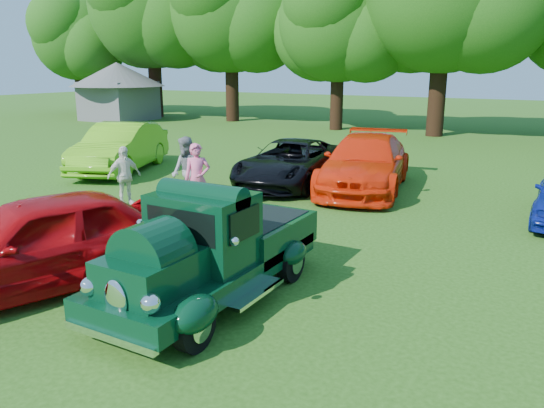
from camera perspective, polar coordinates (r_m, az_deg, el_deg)
The scene contains 10 objects.
ground at distance 9.13m, azimuth -12.19°, elevation -9.06°, with size 120.00×120.00×0.00m, color #224A11.
hero_pickup at distance 8.48m, azimuth -6.44°, elevation -5.14°, with size 2.09×4.49×1.76m.
red_convertible at distance 9.51m, azimuth -23.69°, elevation -3.82°, with size 1.91×4.75×1.62m, color #A4070B.
back_car_lime at distance 19.54m, azimuth -16.00°, elevation 5.87°, with size 1.78×5.12×1.69m, color #58AE17.
back_car_black at distance 16.62m, azimuth 1.97°, elevation 4.47°, with size 2.31×5.01×1.39m, color black.
back_car_orange at distance 16.12m, azimuth 10.01°, elevation 4.35°, with size 2.27×5.59×1.62m, color red.
spectator_pink at distance 13.37m, azimuth -8.03°, elevation 2.69°, with size 0.65×0.43×1.78m, color #E55E90.
spectator_grey at distance 14.15m, azimuth -9.18°, elevation 3.43°, with size 0.90×0.70×1.85m, color gray.
spectator_white at distance 14.64m, azimuth -15.62°, elevation 2.94°, with size 0.93×0.39×1.59m, color silver.
gazebo at distance 38.81m, azimuth -16.25°, elevation 12.22°, with size 6.40×6.40×3.90m.
Camera 1 is at (5.70, -6.15, 3.61)m, focal length 35.00 mm.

